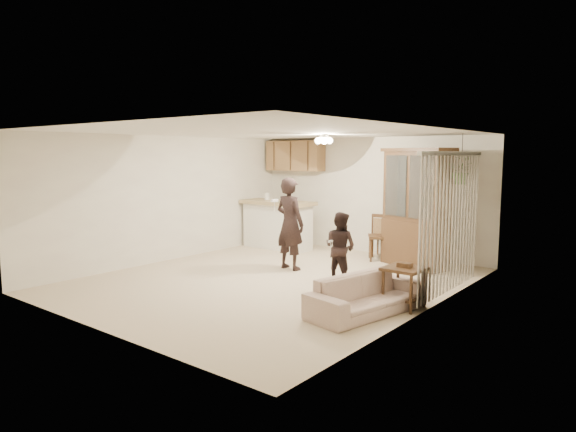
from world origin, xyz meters
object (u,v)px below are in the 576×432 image
Objects in this scene: chair_hutch_left at (380,245)px; chair_hutch_right at (383,244)px; chair_bar at (295,239)px; sofa at (367,287)px; adult at (290,221)px; child at (340,242)px; china_hutch at (416,209)px; side_table at (404,287)px.

chair_hutch_left is 1.19× the size of chair_hutch_right.
chair_hutch_left is (1.99, 0.26, 0.04)m from chair_bar.
sofa is 1.04× the size of adult.
chair_hutch_right is (1.86, 0.61, -0.01)m from chair_bar.
child is (-1.22, 1.24, 0.31)m from sofa.
chair_hutch_right is at bearing -76.93° from child.
china_hutch is 2.39× the size of chair_bar.
sofa is 0.62m from side_table.
adult is 2.10m from chair_hutch_left.
child is at bearing 56.41° from sofa.
adult is at bearing 161.43° from side_table.
adult reaches higher than child.
adult is 1.65× the size of chair_hutch_left.
adult is 2.80× the size of side_table.
child is at bearing 91.18° from chair_hutch_right.
adult is 1.91× the size of chair_bar.
chair_bar is at bearing -35.16° from child.
chair_hutch_left is at bearing 123.89° from side_table.
sofa is at bearing 136.83° from child.
chair_bar reaches higher than sofa.
side_table is at bearing 112.87° from chair_hutch_right.
sofa is 4.64m from chair_bar.
chair_hutch_right is at bearing -105.24° from adult.
side_table is at bearing 166.82° from adult.
child reaches higher than side_table.
chair_hutch_left reaches higher than side_table.
side_table is 3.63m from chair_hutch_right.
adult is 2.97m from side_table.
chair_hutch_left is at bearing 100.62° from chair_hutch_right.
adult is at bearing 71.01° from sofa.
china_hutch is 2.92m from chair_bar.
china_hutch reaches higher than chair_bar.
china_hutch reaches higher than chair_hutch_left.
chair_bar is at bearing -49.93° from adult.
sofa is 1.76m from child.
side_table is (1.02, -2.60, -0.81)m from china_hutch.
sofa is at bearing 154.56° from adult.
sofa is at bearing -60.92° from chair_bar.
side_table is 3.27m from chair_hutch_left.
china_hutch is at bearing 49.81° from chair_hutch_left.
sofa is 2.92× the size of side_table.
china_hutch is 3.51× the size of side_table.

